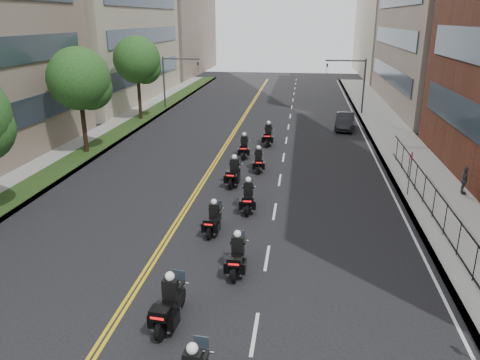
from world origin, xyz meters
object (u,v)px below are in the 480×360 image
(motorcycle_2, at_px, (169,305))
(motorcycle_3, at_px, (237,256))
(motorcycle_8, at_px, (244,148))
(pedestrian_c, at_px, (464,180))
(motorcycle_5, at_px, (248,198))
(motorcycle_7, at_px, (258,161))
(motorcycle_9, at_px, (268,136))
(motorcycle_6, at_px, (234,173))
(parked_sedan, at_px, (345,121))
(motorcycle_4, at_px, (213,220))

(motorcycle_2, distance_m, motorcycle_3, 3.97)
(motorcycle_8, relative_size, pedestrian_c, 1.54)
(motorcycle_5, relative_size, motorcycle_8, 1.00)
(motorcycle_7, height_order, motorcycle_9, motorcycle_9)
(motorcycle_7, bearing_deg, motorcycle_8, 106.70)
(motorcycle_3, height_order, motorcycle_9, motorcycle_9)
(pedestrian_c, bearing_deg, motorcycle_6, 98.27)
(motorcycle_8, bearing_deg, motorcycle_3, -88.26)
(motorcycle_8, xyz_separation_m, motorcycle_9, (1.44, 3.68, 0.04))
(motorcycle_5, distance_m, motorcycle_6, 3.99)
(motorcycle_2, xyz_separation_m, parked_sedan, (7.82, 29.67, -0.00))
(motorcycle_3, relative_size, motorcycle_8, 0.97)
(motorcycle_2, distance_m, motorcycle_8, 19.58)
(motorcycle_5, height_order, pedestrian_c, motorcycle_5)
(motorcycle_4, bearing_deg, pedestrian_c, 30.65)
(motorcycle_9, bearing_deg, parked_sedan, 44.91)
(motorcycle_3, bearing_deg, pedestrian_c, 40.70)
(motorcycle_7, bearing_deg, motorcycle_4, -103.82)
(motorcycle_2, xyz_separation_m, motorcycle_5, (1.39, 9.86, -0.03))
(pedestrian_c, bearing_deg, motorcycle_9, 58.99)
(motorcycle_7, distance_m, pedestrian_c, 12.20)
(motorcycle_6, distance_m, motorcycle_7, 3.15)
(motorcycle_4, distance_m, motorcycle_5, 3.16)
(motorcycle_5, relative_size, parked_sedan, 0.55)
(motorcycle_4, height_order, motorcycle_9, motorcycle_9)
(pedestrian_c, bearing_deg, motorcycle_8, 74.00)
(motorcycle_4, height_order, pedestrian_c, pedestrian_c)
(motorcycle_9, bearing_deg, motorcycle_4, -94.59)
(motorcycle_2, relative_size, motorcycle_6, 1.00)
(motorcycle_4, height_order, motorcycle_5, motorcycle_5)
(motorcycle_5, height_order, motorcycle_8, motorcycle_8)
(motorcycle_4, height_order, motorcycle_7, motorcycle_7)
(motorcycle_3, bearing_deg, motorcycle_9, 90.58)
(motorcycle_3, xyz_separation_m, parked_sedan, (6.12, 26.09, 0.04))
(motorcycle_4, xyz_separation_m, motorcycle_8, (-0.16, 12.62, 0.06))
(motorcycle_2, height_order, motorcycle_8, motorcycle_2)
(motorcycle_9, xyz_separation_m, pedestrian_c, (11.68, -9.79, 0.20))
(motorcycle_2, height_order, motorcycle_3, motorcycle_2)
(motorcycle_2, xyz_separation_m, motorcycle_3, (1.70, 3.58, -0.05))
(motorcycle_3, height_order, motorcycle_6, motorcycle_6)
(motorcycle_7, height_order, pedestrian_c, pedestrian_c)
(motorcycle_8, relative_size, parked_sedan, 0.55)
(motorcycle_7, bearing_deg, pedestrian_c, -21.53)
(motorcycle_2, height_order, motorcycle_4, motorcycle_2)
(motorcycle_9, relative_size, parked_sedan, 0.58)
(motorcycle_7, xyz_separation_m, motorcycle_8, (-1.32, 3.03, 0.04))
(motorcycle_3, xyz_separation_m, motorcycle_6, (-1.60, 10.05, 0.05))
(pedestrian_c, bearing_deg, motorcycle_5, 116.16)
(pedestrian_c, bearing_deg, motorcycle_3, 139.95)
(motorcycle_6, bearing_deg, motorcycle_4, -86.09)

